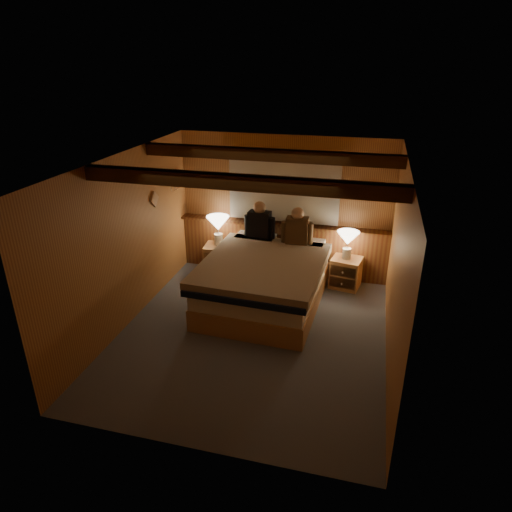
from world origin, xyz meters
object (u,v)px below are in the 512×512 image
(bed, at_px, (265,281))
(nightstand_left, at_px, (219,259))
(lamp_right, at_px, (348,240))
(duffel_bag, at_px, (230,271))
(lamp_left, at_px, (218,225))
(person_right, at_px, (297,229))
(nightstand_right, at_px, (346,273))
(person_left, at_px, (260,223))

(bed, height_order, nightstand_left, bed)
(lamp_right, relative_size, duffel_bag, 0.87)
(lamp_left, height_order, person_right, person_right)
(nightstand_left, relative_size, nightstand_right, 0.97)
(person_left, relative_size, person_right, 1.03)
(bed, xyz_separation_m, duffel_bag, (-0.77, 0.68, -0.25))
(person_left, bearing_deg, person_right, -5.70)
(person_left, relative_size, duffel_bag, 1.20)
(lamp_right, relative_size, person_left, 0.72)
(bed, distance_m, duffel_bag, 1.06)
(lamp_left, bearing_deg, person_left, -6.81)
(lamp_right, height_order, person_left, person_left)
(bed, height_order, duffel_bag, bed)
(nightstand_left, relative_size, lamp_right, 1.10)
(nightstand_right, bearing_deg, bed, -132.25)
(nightstand_left, distance_m, lamp_left, 0.62)
(lamp_right, xyz_separation_m, person_left, (-1.45, -0.05, 0.18))
(bed, height_order, nightstand_right, bed)
(lamp_left, distance_m, duffel_bag, 0.82)
(bed, relative_size, nightstand_left, 4.54)
(lamp_left, distance_m, person_right, 1.43)
(lamp_right, bearing_deg, person_left, -177.99)
(duffel_bag, bearing_deg, bed, -29.37)
(lamp_right, bearing_deg, duffel_bag, -173.21)
(nightstand_right, height_order, person_left, person_left)
(bed, height_order, lamp_left, lamp_left)
(nightstand_left, relative_size, person_right, 0.81)
(bed, bearing_deg, nightstand_left, 141.99)
(person_left, bearing_deg, lamp_right, 5.75)
(nightstand_left, distance_m, person_left, 1.07)
(person_left, height_order, person_right, person_left)
(nightstand_right, distance_m, duffel_bag, 1.95)
(nightstand_right, relative_size, person_right, 0.84)
(lamp_left, distance_m, person_left, 0.78)
(nightstand_left, bearing_deg, person_right, -11.46)
(lamp_left, distance_m, lamp_right, 2.21)
(duffel_bag, bearing_deg, lamp_right, 18.81)
(person_left, bearing_deg, nightstand_right, 5.51)
(lamp_left, relative_size, person_right, 0.82)
(lamp_left, height_order, lamp_right, lamp_left)
(bed, distance_m, person_right, 1.03)
(person_left, distance_m, person_right, 0.66)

